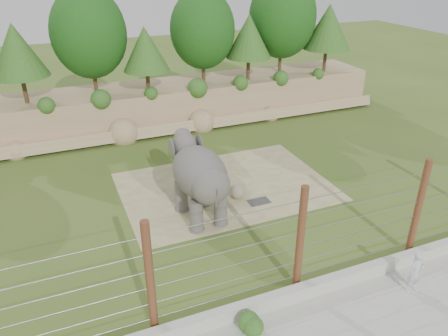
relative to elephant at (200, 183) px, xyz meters
name	(u,v)px	position (x,y,z in m)	size (l,w,h in m)	color
ground	(242,220)	(1.54, -0.93, -1.69)	(90.00, 90.00, 0.00)	#406122
back_embankment	(168,63)	(2.13, 11.74, 2.28)	(30.00, 5.52, 8.77)	#9D8864
dirt_patch	(226,187)	(2.04, 2.07, -1.68)	(10.00, 7.00, 0.02)	#95885F
drain_grate	(259,202)	(2.91, 0.13, -1.65)	(1.00, 0.60, 0.03)	#262628
elephant	(200,183)	(0.00, 0.00, 0.00)	(1.79, 4.17, 3.37)	#5B5651
stone_ball	(237,192)	(2.12, 0.83, -1.32)	(0.69, 0.69, 0.69)	gray
retaining_wall	(304,291)	(1.54, -5.93, -1.44)	(26.00, 0.35, 0.50)	#B1B0A3
barrier_fence	(300,240)	(1.54, -5.43, 0.31)	(20.26, 0.26, 4.00)	#5B3518
walkway_shrub	(252,326)	(-0.77, -6.73, -1.32)	(0.71, 0.71, 0.71)	#255218
zookeeper	(416,272)	(5.11, -7.11, -0.87)	(0.59, 0.38, 1.61)	#A7AAB0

